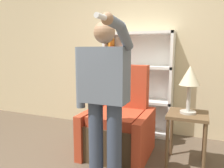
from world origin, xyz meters
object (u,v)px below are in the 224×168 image
Objects in this scene: armchair at (119,126)px; side_table at (187,123)px; table_lamp at (190,79)px; person_standing at (104,93)px; bookcase at (133,84)px.

side_table is (0.84, -0.01, 0.15)m from armchair.
side_table is 0.51m from table_lamp.
armchair is 0.87m from person_standing.
person_standing is 1.00m from table_lamp.
bookcase is 1.42× the size of armchair.
person_standing is at bearing -82.81° from armchair.
side_table is at bearing -0.95° from armchair.
person_standing is 2.55× the size of side_table.
table_lamp reaches higher than armchair.
armchair is at bearing -85.77° from bookcase.
bookcase is at bearing 137.93° from side_table.
person_standing is 2.96× the size of table_lamp.
bookcase is 1.23m from table_lamp.
person_standing reaches higher than table_lamp.
table_lamp is (0.00, 0.00, 0.51)m from side_table.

